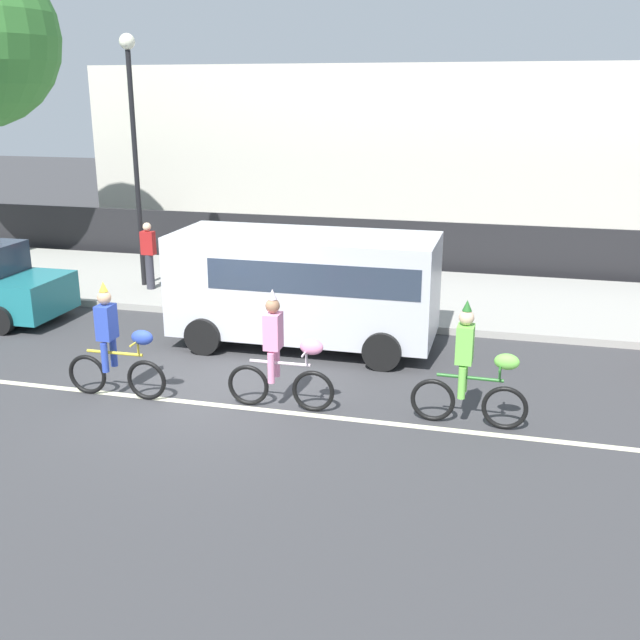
{
  "coord_description": "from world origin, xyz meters",
  "views": [
    {
      "loc": [
        4.79,
        -10.65,
        4.75
      ],
      "look_at": [
        1.72,
        1.2,
        1.0
      ],
      "focal_mm": 42.0,
      "sensor_mm": 36.0,
      "label": 1
    }
  ],
  "objects": [
    {
      "name": "parade_cyclist_pink",
      "position": [
        1.5,
        -0.35,
        0.84
      ],
      "size": [
        1.72,
        0.5,
        1.92
      ],
      "color": "black",
      "rests_on": "ground"
    },
    {
      "name": "fence_line",
      "position": [
        0.0,
        9.4,
        0.7
      ],
      "size": [
        40.0,
        0.08,
        1.4
      ],
      "primitive_type": "cube",
      "color": "black",
      "rests_on": "ground"
    },
    {
      "name": "parked_van_silver",
      "position": [
        1.1,
        2.7,
        1.28
      ],
      "size": [
        5.0,
        2.22,
        2.18
      ],
      "color": "silver",
      "rests_on": "ground"
    },
    {
      "name": "building_backdrop",
      "position": [
        3.99,
        18.0,
        2.81
      ],
      "size": [
        28.0,
        8.0,
        5.61
      ],
      "primitive_type": "cube",
      "color": "beige",
      "rests_on": "ground"
    },
    {
      "name": "ground_plane",
      "position": [
        0.0,
        0.0,
        0.0
      ],
      "size": [
        80.0,
        80.0,
        0.0
      ],
      "primitive_type": "plane",
      "color": "#38383A"
    },
    {
      "name": "parade_cyclist_lime",
      "position": [
        4.37,
        -0.25,
        0.84
      ],
      "size": [
        1.72,
        0.5,
        1.92
      ],
      "color": "black",
      "rests_on": "ground"
    },
    {
      "name": "sidewalk_curb",
      "position": [
        0.0,
        6.5,
        0.07
      ],
      "size": [
        60.0,
        5.0,
        0.15
      ],
      "primitive_type": "cube",
      "color": "#9E9B93",
      "rests_on": "ground"
    },
    {
      "name": "pedestrian_onlooker",
      "position": [
        -3.61,
        5.38,
        1.01
      ],
      "size": [
        0.32,
        0.2,
        1.62
      ],
      "color": "#33333D",
      "rests_on": "sidewalk_curb"
    },
    {
      "name": "parade_cyclist_cobalt",
      "position": [
        -1.2,
        -0.57,
        0.84
      ],
      "size": [
        1.72,
        0.5,
        1.92
      ],
      "color": "black",
      "rests_on": "ground"
    },
    {
      "name": "road_centre_line",
      "position": [
        0.0,
        -0.5,
        0.0
      ],
      "size": [
        36.0,
        0.14,
        0.01
      ],
      "primitive_type": "cube",
      "color": "beige",
      "rests_on": "ground"
    },
    {
      "name": "street_lamp_post",
      "position": [
        -3.96,
        5.7,
        3.99
      ],
      "size": [
        0.36,
        0.36,
        5.86
      ],
      "color": "black",
      "rests_on": "sidewalk_curb"
    }
  ]
}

